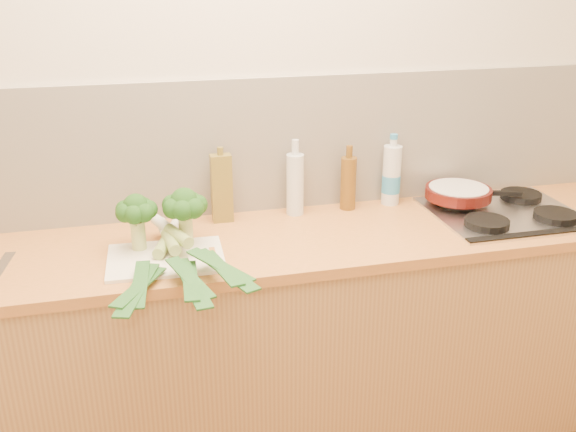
# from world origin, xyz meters

# --- Properties ---
(room_shell) EXTENTS (3.50, 3.50, 3.50)m
(room_shell) POSITION_xyz_m (0.00, 1.49, 1.17)
(room_shell) COLOR beige
(room_shell) RESTS_ON ground
(counter) EXTENTS (3.20, 0.62, 0.90)m
(counter) POSITION_xyz_m (0.00, 1.20, 0.45)
(counter) COLOR #AC8248
(counter) RESTS_ON ground
(gas_hob) EXTENTS (0.58, 0.50, 0.04)m
(gas_hob) POSITION_xyz_m (1.02, 1.20, 0.91)
(gas_hob) COLOR silver
(gas_hob) RESTS_ON counter
(chopping_board) EXTENTS (0.40, 0.30, 0.01)m
(chopping_board) POSITION_xyz_m (-0.34, 1.10, 0.91)
(chopping_board) COLOR white
(chopping_board) RESTS_ON counter
(broccoli_left) EXTENTS (0.14, 0.15, 0.20)m
(broccoli_left) POSITION_xyz_m (-0.42, 1.19, 1.05)
(broccoli_left) COLOR #B2BF6F
(broccoli_left) RESTS_ON chopping_board
(broccoli_right) EXTENTS (0.16, 0.16, 0.21)m
(broccoli_right) POSITION_xyz_m (-0.26, 1.19, 1.06)
(broccoli_right) COLOR #B2BF6F
(broccoli_right) RESTS_ON chopping_board
(leek_front) EXTENTS (0.26, 0.68, 0.04)m
(leek_front) POSITION_xyz_m (-0.36, 1.08, 0.94)
(leek_front) COLOR white
(leek_front) RESTS_ON chopping_board
(leek_mid) EXTENTS (0.14, 0.69, 0.04)m
(leek_mid) POSITION_xyz_m (-0.31, 1.05, 0.95)
(leek_mid) COLOR white
(leek_mid) RESTS_ON chopping_board
(leek_back) EXTENTS (0.29, 0.65, 0.04)m
(leek_back) POSITION_xyz_m (-0.26, 1.06, 0.97)
(leek_back) COLOR white
(leek_back) RESTS_ON chopping_board
(skillet) EXTENTS (0.39, 0.27, 0.05)m
(skillet) POSITION_xyz_m (0.88, 1.33, 0.96)
(skillet) COLOR #47100B
(skillet) RESTS_ON gas_hob
(oil_tin) EXTENTS (0.08, 0.05, 0.30)m
(oil_tin) POSITION_xyz_m (-0.10, 1.41, 1.04)
(oil_tin) COLOR olive
(oil_tin) RESTS_ON counter
(glass_bottle) EXTENTS (0.07, 0.07, 0.31)m
(glass_bottle) POSITION_xyz_m (0.20, 1.41, 1.03)
(glass_bottle) COLOR silver
(glass_bottle) RESTS_ON counter
(amber_bottle) EXTENTS (0.06, 0.06, 0.27)m
(amber_bottle) POSITION_xyz_m (0.43, 1.42, 1.01)
(amber_bottle) COLOR brown
(amber_bottle) RESTS_ON counter
(water_bottle) EXTENTS (0.08, 0.08, 0.28)m
(water_bottle) POSITION_xyz_m (0.62, 1.43, 1.02)
(water_bottle) COLOR silver
(water_bottle) RESTS_ON counter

